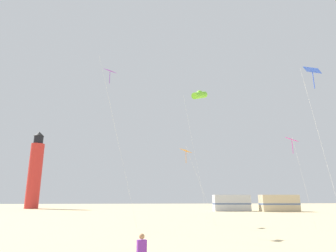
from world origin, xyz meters
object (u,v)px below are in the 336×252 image
lighthouse_distant (35,172)px  kite_flyer_standing (141,249)px  kite_diamond_orange (187,153)px  kite_diamond_violet (111,78)px  rv_van_silver (231,203)px  kite_diamond_blue (313,76)px  kite_diamond_magenta (292,142)px  rv_van_tan (279,203)px  kite_tube_lime (200,95)px

lighthouse_distant → kite_flyer_standing: bearing=-66.6°
kite_diamond_orange → kite_diamond_violet: 9.93m
kite_diamond_orange → lighthouse_distant: size_ratio=0.42×
kite_flyer_standing → rv_van_silver: (15.92, 40.24, 0.78)m
kite_diamond_violet → lighthouse_distant: (-20.55, 41.97, -4.77)m
kite_diamond_blue → lighthouse_distant: lighthouse_distant is taller
kite_diamond_orange → kite_diamond_violet: kite_diamond_violet is taller
kite_diamond_magenta → rv_van_tan: size_ratio=1.13×
kite_diamond_orange → kite_tube_lime: bearing=43.6°
kite_diamond_blue → kite_diamond_magenta: size_ratio=1.38×
rv_van_silver → rv_van_tan: size_ratio=1.00×
rv_van_silver → rv_van_tan: (7.69, -2.36, 0.00)m
kite_tube_lime → lighthouse_distant: 47.60m
kite_diamond_orange → kite_diamond_blue: bearing=-63.0°
kite_diamond_magenta → kite_diamond_violet: 16.51m
rv_van_tan → kite_tube_lime: bearing=-128.1°
kite_diamond_blue → kite_diamond_orange: 13.48m
kite_diamond_blue → lighthouse_distant: (-33.65, 50.41, -1.70)m
lighthouse_distant → kite_tube_lime: bearing=-51.5°
kite_diamond_blue → kite_diamond_orange: (-5.97, 11.71, -3.02)m
kite_diamond_blue → kite_diamond_magenta: kite_diamond_blue is taller
kite_diamond_violet → kite_tube_lime: (8.89, 4.94, 0.49)m
kite_diamond_orange → kite_tube_lime: size_ratio=0.51×
kite_diamond_violet → rv_van_tan: kite_diamond_violet is taller
kite_diamond_magenta → kite_tube_lime: 10.80m
rv_van_silver → kite_diamond_magenta: bearing=-94.4°
kite_diamond_magenta → rv_van_tan: kite_diamond_magenta is taller
kite_diamond_orange → lighthouse_distant: bearing=125.6°
kite_tube_lime → rv_van_tan: kite_tube_lime is taller
kite_flyer_standing → kite_tube_lime: 22.13m
rv_van_tan → lighthouse_distant: bearing=163.3°
kite_diamond_orange → kite_diamond_magenta: kite_diamond_magenta is taller
kite_flyer_standing → kite_diamond_violet: size_ratio=0.09×
kite_tube_lime → rv_van_tan: size_ratio=2.11×
kite_diamond_blue → rv_van_silver: 37.69m
kite_flyer_standing → kite_diamond_magenta: (12.51, 11.35, 6.31)m
kite_tube_lime → lighthouse_distant: size_ratio=0.82×
kite_diamond_blue → kite_diamond_violet: bearing=147.2°
kite_diamond_violet → lighthouse_distant: bearing=116.1°
kite_diamond_violet → rv_van_tan: size_ratio=2.07×
kite_diamond_violet → rv_van_silver: kite_diamond_violet is taller
kite_diamond_violet → rv_van_tan: (26.57, 25.53, -11.21)m
lighthouse_distant → rv_van_silver: (39.43, -14.07, -6.45)m
kite_diamond_magenta → rv_van_silver: 29.61m
kite_diamond_orange → lighthouse_distant: lighthouse_distant is taller
kite_diamond_violet → lighthouse_distant: 46.97m
kite_diamond_blue → kite_diamond_magenta: bearing=72.3°
rv_van_tan → kite_diamond_blue: bearing=-109.1°
kite_diamond_magenta → kite_diamond_blue: bearing=-107.7°
lighthouse_distant → kite_diamond_orange: bearing=-54.4°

